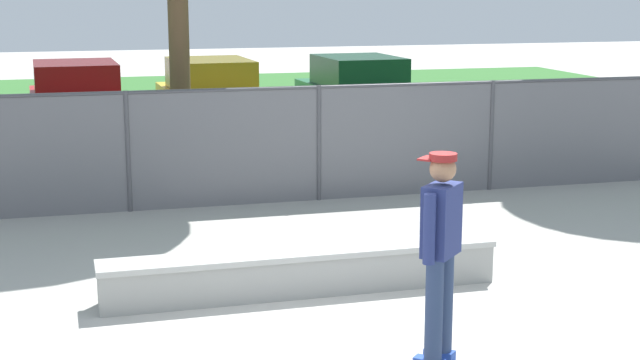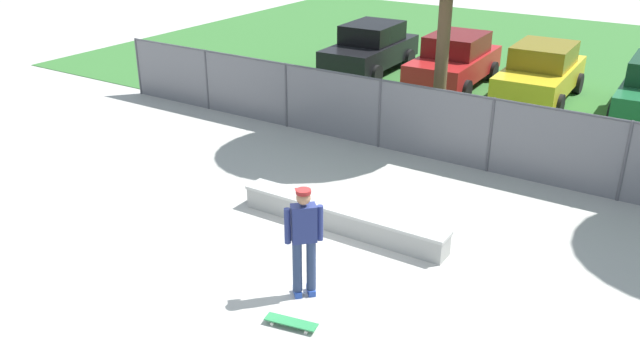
# 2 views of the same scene
# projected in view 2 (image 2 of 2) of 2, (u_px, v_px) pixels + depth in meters

# --- Properties ---
(ground_plane) EXTENTS (80.00, 80.00, 0.00)m
(ground_plane) POSITION_uv_depth(u_px,v_px,m) (298.00, 258.00, 11.49)
(ground_plane) COLOR #ADAAA3
(grass_strip) EXTENTS (31.59, 20.00, 0.02)m
(grass_strip) POSITION_uv_depth(u_px,v_px,m) (550.00, 67.00, 23.57)
(grass_strip) COLOR #336B2D
(grass_strip) RESTS_ON ground
(concrete_ledge) EXTENTS (4.22, 0.51, 0.46)m
(concrete_ledge) POSITION_uv_depth(u_px,v_px,m) (342.00, 218.00, 12.36)
(concrete_ledge) COLOR #999993
(concrete_ledge) RESTS_ON ground
(skateboarder) EXTENTS (0.46, 0.46, 1.84)m
(skateboarder) POSITION_uv_depth(u_px,v_px,m) (304.00, 238.00, 10.04)
(skateboarder) COLOR #2647A5
(skateboarder) RESTS_ON ground
(skateboard) EXTENTS (0.82, 0.35, 0.09)m
(skateboard) POSITION_uv_depth(u_px,v_px,m) (291.00, 322.00, 9.68)
(skateboard) COLOR #2D8C4C
(skateboard) RESTS_ON ground
(chainlink_fence) EXTENTS (19.66, 0.07, 1.73)m
(chainlink_fence) POSITION_uv_depth(u_px,v_px,m) (433.00, 121.00, 15.31)
(chainlink_fence) COLOR #4C4C51
(chainlink_fence) RESTS_ON ground
(car_black) EXTENTS (2.13, 4.26, 1.66)m
(car_black) POSITION_uv_depth(u_px,v_px,m) (371.00, 48.00, 22.67)
(car_black) COLOR black
(car_black) RESTS_ON ground
(car_red) EXTENTS (2.13, 4.26, 1.66)m
(car_red) POSITION_uv_depth(u_px,v_px,m) (454.00, 60.00, 21.04)
(car_red) COLOR #B21E1E
(car_red) RESTS_ON ground
(car_yellow) EXTENTS (2.13, 4.26, 1.66)m
(car_yellow) POSITION_uv_depth(u_px,v_px,m) (541.00, 72.00, 19.70)
(car_yellow) COLOR gold
(car_yellow) RESTS_ON ground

